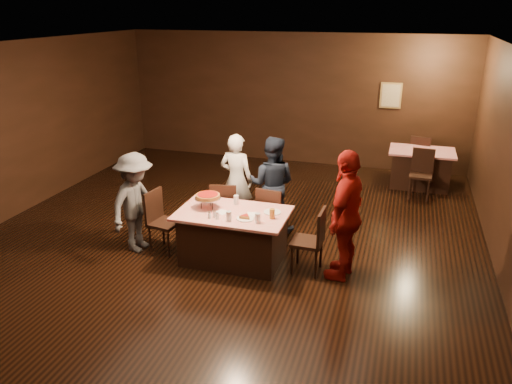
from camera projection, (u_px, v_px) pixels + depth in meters
room at (214, 114)px, 6.93m from camera, size 10.00×10.04×3.02m
main_table at (233, 236)px, 7.30m from camera, size 1.60×1.00×0.77m
back_table at (420, 168)px, 10.34m from camera, size 1.30×0.90×0.77m
chair_far_left at (225, 209)px, 8.05m from camera, size 0.50×0.50×0.95m
chair_far_right at (273, 215)px, 7.83m from camera, size 0.47×0.47×0.95m
chair_end_left at (165, 222)px, 7.57m from camera, size 0.48×0.48×0.95m
chair_end_right at (307, 240)px, 6.97m from camera, size 0.43×0.43×0.95m
chair_back_near at (421, 174)px, 9.68m from camera, size 0.45×0.45×0.95m
chair_back_far at (421, 156)px, 10.85m from camera, size 0.50×0.50×0.95m
diner_white_jacket at (236, 180)px, 8.40m from camera, size 0.61×0.43×1.59m
diner_navy_hoodie at (272, 184)px, 8.18m from camera, size 0.80×0.63×1.61m
diner_grey_knit at (136, 203)px, 7.51m from camera, size 0.74×1.08×1.54m
diner_red_shirt at (346, 215)px, 6.70m from camera, size 0.65×1.14×1.83m
pizza_stand at (208, 196)px, 7.26m from camera, size 0.38×0.38×0.22m
plate_with_slice at (245, 217)px, 6.93m from camera, size 0.25×0.25×0.06m
plate_empty at (272, 212)px, 7.15m from camera, size 0.25×0.25×0.01m
glass_front_left at (229, 216)px, 6.86m from camera, size 0.08×0.08×0.14m
glass_front_right at (258, 218)px, 6.80m from camera, size 0.08×0.08×0.14m
glass_amber at (272, 214)px, 6.93m from camera, size 0.08×0.08×0.14m
glass_back at (236, 200)px, 7.42m from camera, size 0.08×0.08×0.14m
condiments at (214, 215)px, 6.95m from camera, size 0.17×0.10×0.09m
napkin_center at (253, 214)px, 7.08m from camera, size 0.19×0.19×0.01m
napkin_left at (222, 212)px, 7.16m from camera, size 0.21×0.21×0.01m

